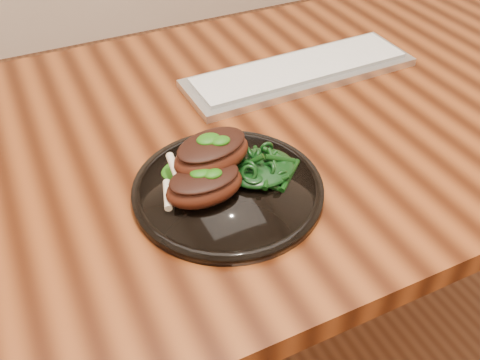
% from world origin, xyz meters
% --- Properties ---
extents(desk, '(1.60, 0.80, 0.75)m').
position_xyz_m(desk, '(0.00, 0.00, 0.67)').
color(desk, '#351306').
rests_on(desk, ground).
extents(plate, '(0.27, 0.27, 0.02)m').
position_xyz_m(plate, '(-0.10, -0.16, 0.76)').
color(plate, black).
rests_on(plate, desk).
extents(lamb_chop_front, '(0.12, 0.08, 0.05)m').
position_xyz_m(lamb_chop_front, '(-0.14, -0.16, 0.79)').
color(lamb_chop_front, '#45190D').
rests_on(lamb_chop_front, plate).
extents(lamb_chop_back, '(0.13, 0.10, 0.05)m').
position_xyz_m(lamb_chop_back, '(-0.12, -0.13, 0.81)').
color(lamb_chop_back, '#45190D').
rests_on(lamb_chop_back, plate).
extents(herb_smear, '(0.09, 0.06, 0.01)m').
position_xyz_m(herb_smear, '(-0.14, -0.10, 0.77)').
color(herb_smear, '#0F4607').
rests_on(herb_smear, plate).
extents(greens_heap, '(0.10, 0.10, 0.04)m').
position_xyz_m(greens_heap, '(-0.05, -0.15, 0.78)').
color(greens_heap, black).
rests_on(greens_heap, plate).
extents(keyboard, '(0.46, 0.15, 0.02)m').
position_xyz_m(keyboard, '(0.16, 0.09, 0.76)').
color(keyboard, silver).
rests_on(keyboard, desk).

